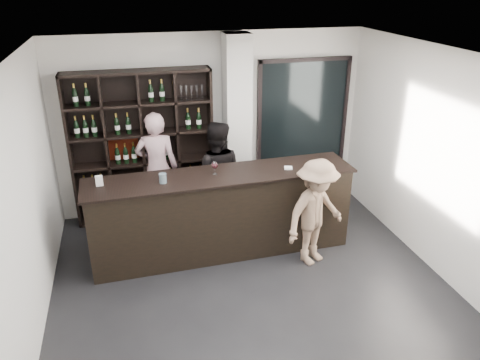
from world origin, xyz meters
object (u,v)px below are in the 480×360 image
object	(u,v)px
customer	(316,213)
taster_black	(216,175)
tasting_counter	(222,214)
taster_pink	(157,168)
wine_shelf	(143,147)

from	to	relation	value
customer	taster_black	bearing A→B (deg)	104.29
taster_black	tasting_counter	bearing A→B (deg)	99.63
taster_pink	taster_black	distance (m)	0.96
wine_shelf	customer	xyz separation A→B (m)	(2.13, -1.93, -0.44)
tasting_counter	taster_black	size ratio (longest dim) A/B	2.15
taster_pink	customer	distance (m)	2.63
tasting_counter	customer	size ratio (longest dim) A/B	2.42
tasting_counter	taster_pink	distance (m)	1.47
taster_pink	customer	xyz separation A→B (m)	(1.95, -1.76, -0.14)
customer	wine_shelf	bearing A→B (deg)	113.59
wine_shelf	taster_black	world-z (taller)	wine_shelf
tasting_counter	taster_pink	xyz separation A→B (m)	(-0.78, 1.21, 0.29)
wine_shelf	taster_pink	xyz separation A→B (m)	(0.19, -0.17, -0.30)
tasting_counter	taster_black	bearing A→B (deg)	82.26
wine_shelf	customer	distance (m)	2.91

